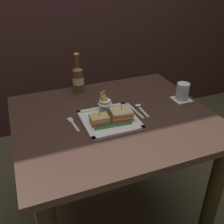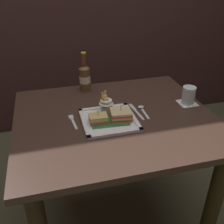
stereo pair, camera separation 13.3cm
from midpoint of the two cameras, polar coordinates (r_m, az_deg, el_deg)
The scene contains 12 objects.
ground_plane at distance 1.88m, azimuth -1.75°, elevation -21.09°, with size 6.00×6.00×0.00m, color brown.
dining_table at distance 1.46m, azimuth -2.12°, elevation -6.25°, with size 1.03×0.88×0.75m.
square_plate at distance 1.33m, azimuth -3.43°, elevation -1.87°, with size 0.27×0.27×0.02m.
sandwich_half_left at distance 1.29m, azimuth -5.70°, elevation -1.76°, with size 0.09×0.07×0.07m.
sandwich_half_right at distance 1.32m, azimuth -0.87°, elevation -0.63°, with size 0.11×0.10×0.08m.
fries_cup at distance 1.36m, azimuth -4.32°, elevation 1.65°, with size 0.08×0.08×0.12m.
beer_bottle at distance 1.63m, azimuth -9.74°, elevation 7.16°, with size 0.07×0.07×0.24m.
drink_coaster at distance 1.58m, azimuth 12.52°, elevation 2.66°, with size 0.10×0.10×0.00m, color silver.
water_glass at distance 1.56m, azimuth 12.70°, elevation 4.14°, with size 0.07×0.07×0.10m.
fork at distance 1.34m, azimuth -11.29°, elevation -2.51°, with size 0.03×0.14×0.00m.
knife at distance 1.43m, azimuth 2.10°, elevation 0.47°, with size 0.03×0.18×0.00m.
spoon at distance 1.45m, azimuth 3.41°, elevation 0.99°, with size 0.03×0.14×0.01m.
Camera 1 is at (-0.44, -1.09, 1.46)m, focal length 42.12 mm.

